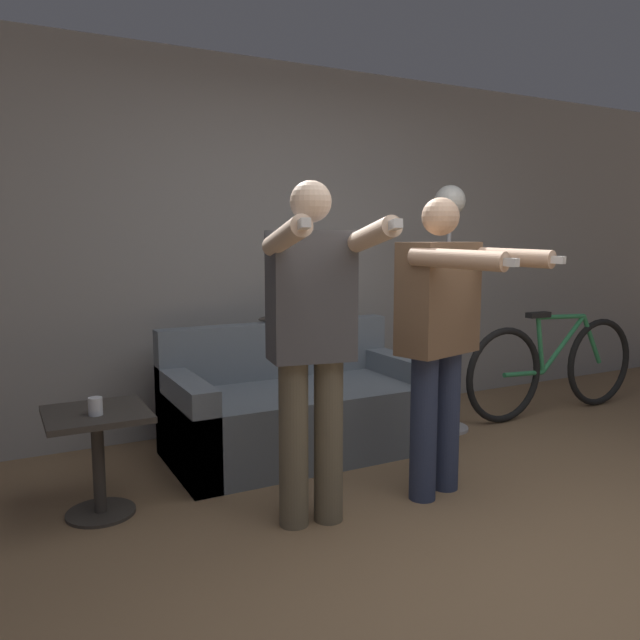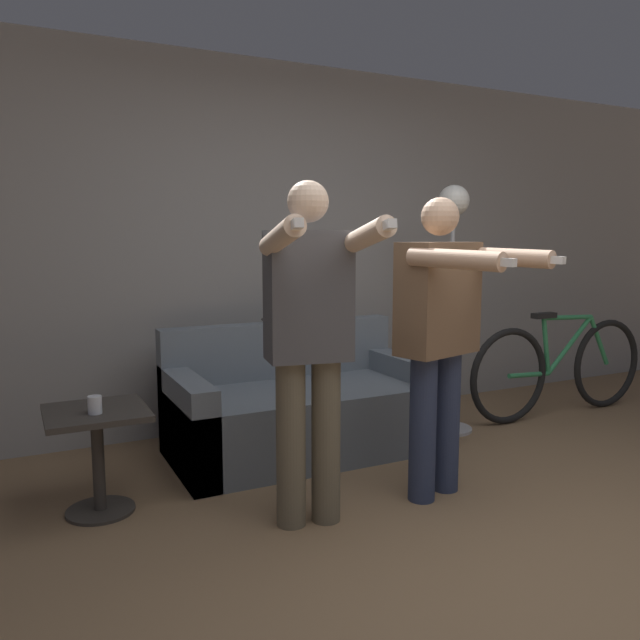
{
  "view_description": "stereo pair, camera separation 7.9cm",
  "coord_description": "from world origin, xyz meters",
  "px_view_note": "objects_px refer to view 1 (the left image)",
  "views": [
    {
      "loc": [
        -1.83,
        -1.74,
        1.37
      ],
      "look_at": [
        -0.25,
        1.27,
        0.92
      ],
      "focal_mm": 35.0,
      "sensor_mm": 36.0,
      "label": 1
    },
    {
      "loc": [
        -1.76,
        -1.77,
        1.37
      ],
      "look_at": [
        -0.25,
        1.27,
        0.92
      ],
      "focal_mm": 35.0,
      "sensor_mm": 36.0,
      "label": 2
    }
  ],
  "objects_px": {
    "side_table": "(97,440)",
    "cup": "(95,406)",
    "person_left": "(312,333)",
    "bicycle": "(554,366)",
    "floor_lamp": "(448,255)",
    "couch": "(298,410)",
    "person_right": "(441,327)",
    "cat": "(303,309)"
  },
  "relations": [
    {
      "from": "couch",
      "to": "bicycle",
      "type": "height_order",
      "value": "bicycle"
    },
    {
      "from": "side_table",
      "to": "bicycle",
      "type": "relative_size",
      "value": 0.3
    },
    {
      "from": "couch",
      "to": "person_left",
      "type": "bearing_deg",
      "value": -112.01
    },
    {
      "from": "cat",
      "to": "bicycle",
      "type": "height_order",
      "value": "cat"
    },
    {
      "from": "side_table",
      "to": "cup",
      "type": "height_order",
      "value": "cup"
    },
    {
      "from": "cup",
      "to": "bicycle",
      "type": "height_order",
      "value": "bicycle"
    },
    {
      "from": "person_left",
      "to": "side_table",
      "type": "distance_m",
      "value": 1.2
    },
    {
      "from": "bicycle",
      "to": "cat",
      "type": "bearing_deg",
      "value": 166.72
    },
    {
      "from": "couch",
      "to": "side_table",
      "type": "distance_m",
      "value": 1.34
    },
    {
      "from": "person_right",
      "to": "cat",
      "type": "xyz_separation_m",
      "value": [
        -0.17,
        1.28,
        -0.02
      ]
    },
    {
      "from": "floor_lamp",
      "to": "person_left",
      "type": "bearing_deg",
      "value": -149.52
    },
    {
      "from": "side_table",
      "to": "person_left",
      "type": "bearing_deg",
      "value": -33.74
    },
    {
      "from": "bicycle",
      "to": "cup",
      "type": "bearing_deg",
      "value": -174.92
    },
    {
      "from": "cat",
      "to": "floor_lamp",
      "type": "height_order",
      "value": "floor_lamp"
    },
    {
      "from": "couch",
      "to": "cup",
      "type": "xyz_separation_m",
      "value": [
        -1.29,
        -0.45,
        0.3
      ]
    },
    {
      "from": "side_table",
      "to": "cup",
      "type": "distance_m",
      "value": 0.2
    },
    {
      "from": "cat",
      "to": "bicycle",
      "type": "relative_size",
      "value": 0.29
    },
    {
      "from": "person_right",
      "to": "bicycle",
      "type": "relative_size",
      "value": 0.9
    },
    {
      "from": "couch",
      "to": "floor_lamp",
      "type": "xyz_separation_m",
      "value": [
        1.13,
        -0.08,
        0.98
      ]
    },
    {
      "from": "person_left",
      "to": "floor_lamp",
      "type": "xyz_separation_m",
      "value": [
        1.52,
        0.89,
        0.32
      ]
    },
    {
      "from": "floor_lamp",
      "to": "cat",
      "type": "bearing_deg",
      "value": 157.45
    },
    {
      "from": "couch",
      "to": "cat",
      "type": "relative_size",
      "value": 3.18
    },
    {
      "from": "couch",
      "to": "side_table",
      "type": "xyz_separation_m",
      "value": [
        -1.28,
        -0.38,
        0.11
      ]
    },
    {
      "from": "bicycle",
      "to": "person_left",
      "type": "bearing_deg",
      "value": -161.99
    },
    {
      "from": "person_left",
      "to": "couch",
      "type": "bearing_deg",
      "value": 78.18
    },
    {
      "from": "person_left",
      "to": "bicycle",
      "type": "distance_m",
      "value": 2.72
    },
    {
      "from": "person_right",
      "to": "side_table",
      "type": "distance_m",
      "value": 1.81
    },
    {
      "from": "person_right",
      "to": "bicycle",
      "type": "distance_m",
      "value": 2.03
    },
    {
      "from": "person_left",
      "to": "floor_lamp",
      "type": "height_order",
      "value": "floor_lamp"
    },
    {
      "from": "person_right",
      "to": "cat",
      "type": "relative_size",
      "value": 3.04
    },
    {
      "from": "bicycle",
      "to": "person_right",
      "type": "bearing_deg",
      "value": -155.24
    },
    {
      "from": "floor_lamp",
      "to": "person_right",
      "type": "bearing_deg",
      "value": -130.76
    },
    {
      "from": "couch",
      "to": "side_table",
      "type": "height_order",
      "value": "couch"
    },
    {
      "from": "side_table",
      "to": "cup",
      "type": "relative_size",
      "value": 6.1
    },
    {
      "from": "person_left",
      "to": "bicycle",
      "type": "bearing_deg",
      "value": 28.21
    },
    {
      "from": "person_left",
      "to": "bicycle",
      "type": "height_order",
      "value": "person_left"
    },
    {
      "from": "couch",
      "to": "floor_lamp",
      "type": "distance_m",
      "value": 1.49
    },
    {
      "from": "cat",
      "to": "person_left",
      "type": "bearing_deg",
      "value": -114.4
    },
    {
      "from": "floor_lamp",
      "to": "cup",
      "type": "height_order",
      "value": "floor_lamp"
    },
    {
      "from": "person_left",
      "to": "cup",
      "type": "bearing_deg",
      "value": 160.09
    },
    {
      "from": "cat",
      "to": "cup",
      "type": "xyz_separation_m",
      "value": [
        -1.48,
        -0.77,
        -0.31
      ]
    },
    {
      "from": "side_table",
      "to": "person_right",
      "type": "bearing_deg",
      "value": -19.82
    }
  ]
}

